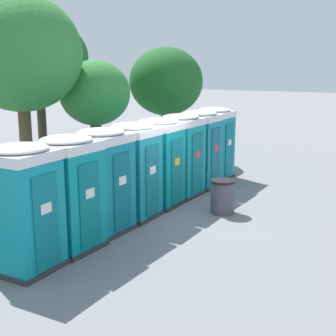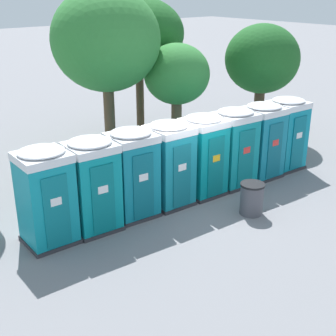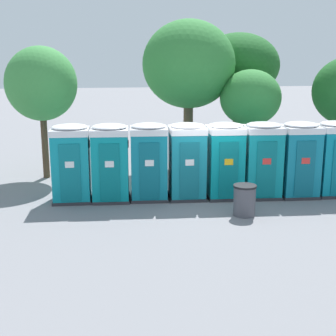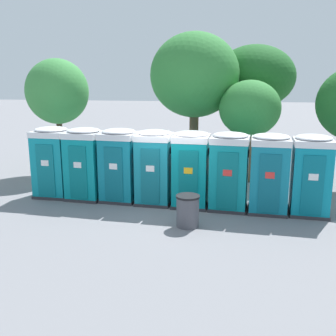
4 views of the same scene
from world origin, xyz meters
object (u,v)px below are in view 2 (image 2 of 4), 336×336
Objects in this scene: portapotty_1 at (92,184)px; street_tree_0 at (139,34)px; portapotty_6 at (262,140)px; street_tree_2 at (177,75)px; portapotty_7 at (286,133)px; portapotty_4 at (203,155)px; street_tree_1 at (262,60)px; portapotty_2 at (132,173)px; street_tree_4 at (106,40)px; portapotty_3 at (170,164)px; trash_can at (252,199)px; portapotty_5 at (234,147)px; portapotty_0 at (46,196)px.

street_tree_0 reaches higher than portapotty_1.
street_tree_2 is at bearing 98.24° from portapotty_6.
portapotty_1 is 1.00× the size of portapotty_7.
street_tree_1 reaches higher than portapotty_4.
street_tree_4 is at bearing 64.14° from portapotty_2.
portapotty_3 is (2.52, -0.12, 0.00)m from portapotty_1.
portapotty_4 is 0.44× the size of street_tree_0.
portapotty_6 reaches higher than trash_can.
portapotty_5 is at bearing -4.59° from portapotty_2.
portapotty_5 is at bearing 57.71° from trash_can.
portapotty_3 is 0.54× the size of street_tree_1.
street_tree_1 reaches higher than portapotty_5.
portapotty_7 is at bearing -3.57° from portapotty_0.
portapotty_2 is 5.85m from street_tree_2.
portapotty_1 is at bearing -127.72° from street_tree_4.
portapotty_7 is 7.28m from street_tree_0.
portapotty_7 is (2.52, -0.12, 0.00)m from portapotty_5.
street_tree_0 is (0.97, 6.35, 2.96)m from portapotty_5.
street_tree_0 reaches higher than portapotty_7.
street_tree_0 reaches higher than street_tree_1.
portapotty_5 is (3.78, -0.30, -0.00)m from portapotty_2.
street_tree_0 is 9.23m from trash_can.
street_tree_0 is 5.13m from street_tree_1.
portapotty_3 is 2.73× the size of trash_can.
portapotty_0 is at bearing -137.38° from street_tree_4.
portapotty_6 is 1.00× the size of portapotty_7.
street_tree_0 reaches higher than portapotty_0.
portapotty_3 is 3.79m from portapotty_6.
street_tree_1 is 3.97m from street_tree_2.
street_tree_4 reaches higher than street_tree_2.
portapotty_2 is at bearing -128.12° from street_tree_0.
portapotty_3 is 5.05m from portapotty_7.
street_tree_0 is (6.01, 6.03, 2.96)m from portapotty_1.
street_tree_4 is 7.59m from trash_can.
portapotty_5 is (5.04, -0.32, -0.00)m from portapotty_1.
street_tree_0 is at bearing 92.60° from portapotty_6.
portapotty_4 is (5.04, -0.33, 0.00)m from portapotty_0.
portapotty_5 is 4.09m from street_tree_2.
portapotty_2 is 3.79m from portapotty_5.
portapotty_0 reaches higher than trash_can.
street_tree_1 is at bearing -16.85° from street_tree_4.
portapotty_2 is 0.54× the size of street_tree_1.
trash_can is at bearing -108.75° from street_tree_2.
portapotty_6 is at bearing -4.57° from portapotty_3.
portapotty_1 and portapotty_6 have the same top height.
trash_can is at bearing -38.70° from portapotty_2.
street_tree_1 is 7.89m from trash_can.
portapotty_6 is 6.39m from street_tree_4.
street_tree_2 reaches higher than portapotty_1.
street_tree_4 is (0.88, 4.53, 3.03)m from portapotty_3.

